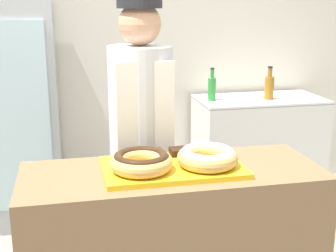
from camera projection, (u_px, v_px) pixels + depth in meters
name	position (u px, v px, depth m)	size (l,w,h in m)	color
wall_back	(118.00, 45.00, 4.03)	(8.00, 0.06, 2.70)	silver
serving_tray	(173.00, 167.00, 2.11)	(0.63, 0.38, 0.02)	yellow
donut_chocolate_glaze	(141.00, 161.00, 2.02)	(0.27, 0.27, 0.08)	tan
donut_light_glaze	(207.00, 156.00, 2.09)	(0.27, 0.27, 0.08)	tan
brownie_back_left	(154.00, 153.00, 2.22)	(0.09, 0.09, 0.03)	black
brownie_back_right	(179.00, 152.00, 2.25)	(0.09, 0.09, 0.03)	black
baker_person	(142.00, 144.00, 2.64)	(0.36, 0.36, 1.75)	#4C4C51
beverage_fridge	(19.00, 114.00, 3.63)	(0.60, 0.63, 1.73)	#ADB2B7
chest_freezer	(258.00, 148.00, 4.16)	(1.09, 0.57, 0.91)	silver
bottle_green	(212.00, 88.00, 3.91)	(0.07, 0.07, 0.28)	#2D8C38
bottle_amber	(269.00, 87.00, 3.96)	(0.08, 0.08, 0.28)	#99661E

